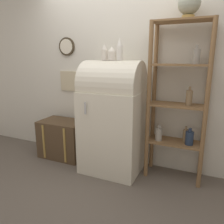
% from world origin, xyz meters
% --- Properties ---
extents(ground_plane, '(12.00, 12.00, 0.00)m').
position_xyz_m(ground_plane, '(0.00, 0.00, 0.00)').
color(ground_plane, '#60564C').
extents(wall_back, '(7.00, 0.09, 2.70)m').
position_xyz_m(wall_back, '(-0.00, 0.57, 1.35)').
color(wall_back, silver).
rests_on(wall_back, ground_plane).
extents(refrigerator, '(0.76, 0.67, 1.46)m').
position_xyz_m(refrigerator, '(-0.00, 0.23, 0.75)').
color(refrigerator, silver).
rests_on(refrigerator, ground_plane).
extents(suitcase_trunk, '(0.68, 0.45, 0.57)m').
position_xyz_m(suitcase_trunk, '(-0.86, 0.29, 0.28)').
color(suitcase_trunk, brown).
rests_on(suitcase_trunk, ground_plane).
extents(shelf_unit, '(0.69, 0.33, 1.90)m').
position_xyz_m(shelf_unit, '(0.80, 0.37, 1.02)').
color(shelf_unit, olive).
rests_on(shelf_unit, ground_plane).
extents(globe, '(0.24, 0.24, 0.28)m').
position_xyz_m(globe, '(0.84, 0.36, 2.05)').
color(globe, '#AD8942').
rests_on(globe, shelf_unit).
extents(vase_left, '(0.08, 0.08, 0.20)m').
position_xyz_m(vase_left, '(-0.11, 0.22, 1.56)').
color(vase_left, silver).
rests_on(vase_left, refrigerator).
extents(vase_center, '(0.10, 0.10, 0.16)m').
position_xyz_m(vase_center, '(-0.01, 0.23, 1.54)').
color(vase_center, silver).
rests_on(vase_center, refrigerator).
extents(vase_right, '(0.07, 0.07, 0.27)m').
position_xyz_m(vase_right, '(0.09, 0.24, 1.59)').
color(vase_right, white).
rests_on(vase_right, refrigerator).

